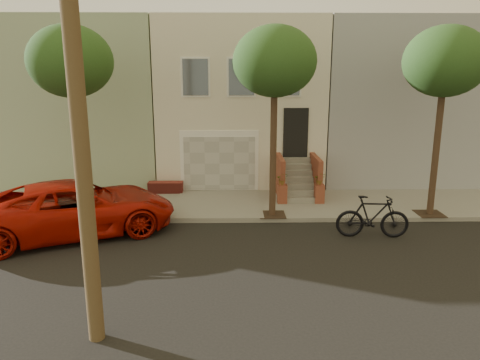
{
  "coord_description": "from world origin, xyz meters",
  "views": [
    {
      "loc": [
        -0.38,
        -11.01,
        5.04
      ],
      "look_at": [
        -0.13,
        3.0,
        1.61
      ],
      "focal_mm": 33.88,
      "sensor_mm": 36.0,
      "label": 1
    }
  ],
  "objects": [
    {
      "name": "ground",
      "position": [
        0.0,
        0.0,
        0.0
      ],
      "size": [
        90.0,
        90.0,
        0.0
      ],
      "primitive_type": "plane",
      "color": "black",
      "rests_on": "ground"
    },
    {
      "name": "sidewalk",
      "position": [
        0.0,
        5.35,
        0.07
      ],
      "size": [
        40.0,
        3.7,
        0.15
      ],
      "primitive_type": "cube",
      "color": "gray",
      "rests_on": "ground"
    },
    {
      "name": "house_row",
      "position": [
        0.0,
        11.19,
        3.64
      ],
      "size": [
        33.1,
        11.7,
        7.0
      ],
      "color": "beige",
      "rests_on": "sidewalk"
    },
    {
      "name": "tree_left",
      "position": [
        -5.5,
        3.9,
        5.26
      ],
      "size": [
        2.7,
        2.57,
        6.3
      ],
      "color": "#2D2116",
      "rests_on": "sidewalk"
    },
    {
      "name": "tree_mid",
      "position": [
        1.0,
        3.9,
        5.26
      ],
      "size": [
        2.7,
        2.57,
        6.3
      ],
      "color": "#2D2116",
      "rests_on": "sidewalk"
    },
    {
      "name": "tree_right",
      "position": [
        6.5,
        3.9,
        5.26
      ],
      "size": [
        2.7,
        2.57,
        6.3
      ],
      "color": "#2D2116",
      "rests_on": "sidewalk"
    },
    {
      "name": "pickup_truck",
      "position": [
        -5.26,
        2.55,
        0.84
      ],
      "size": [
        6.68,
        4.94,
        1.69
      ],
      "primitive_type": "imported",
      "rotation": [
        0.0,
        0.0,
        1.97
      ],
      "color": "#AD1206",
      "rests_on": "ground"
    },
    {
      "name": "motorcycle",
      "position": [
        3.91,
        2.09,
        0.66
      ],
      "size": [
        2.25,
        0.79,
        1.33
      ],
      "primitive_type": "imported",
      "rotation": [
        0.0,
        0.0,
        1.5
      ],
      "color": "black",
      "rests_on": "ground"
    }
  ]
}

